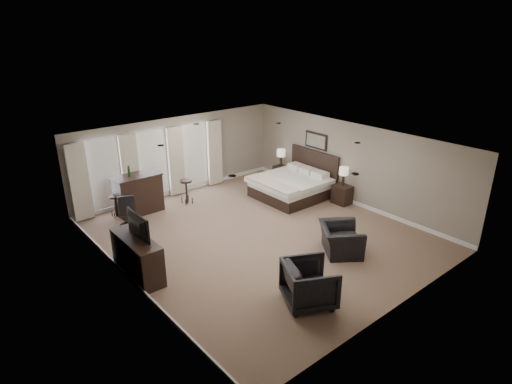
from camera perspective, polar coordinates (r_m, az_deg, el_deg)
room at (r=11.30m, az=0.52°, el=0.13°), size 7.60×8.60×2.64m
window_bay at (r=14.10m, az=-13.53°, el=3.51°), size 5.25×0.20×2.30m
bed at (r=14.15m, az=4.68°, el=2.00°), size 2.22×2.12×1.41m
nightstand_near at (r=14.01m, az=11.39°, el=-0.33°), size 0.46×0.56×0.61m
nightstand_far at (r=15.87m, az=3.30°, el=2.54°), size 0.40×0.49×0.53m
lamp_near at (r=13.80m, az=11.57°, el=2.03°), size 0.30×0.30×0.61m
lamp_far at (r=15.69m, az=3.35°, el=4.57°), size 0.31×0.31×0.64m
wall_art at (r=14.62m, az=7.98°, el=6.79°), size 0.04×0.96×0.56m
dresser at (r=10.20m, az=-15.52°, el=-8.36°), size 0.53×1.66×0.96m
tv at (r=9.94m, az=-15.83°, el=-5.62°), size 0.58×1.00×0.13m
armchair_near at (r=10.99m, az=11.25°, el=-5.63°), size 1.24×1.33×0.98m
armchair_far at (r=9.00m, az=7.14°, el=-11.81°), size 1.27×1.30×1.02m
bar_counter at (r=13.47m, az=-15.40°, el=-0.22°), size 1.40×0.73×1.22m
bar_stool_left at (r=13.46m, az=-18.22°, el=-1.82°), size 0.39×0.39×0.67m
bar_stool_right at (r=13.87m, az=-9.25°, el=0.03°), size 0.49×0.49×0.81m
desk_chair at (r=12.64m, az=-16.78°, el=-2.30°), size 0.68×0.68×1.02m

